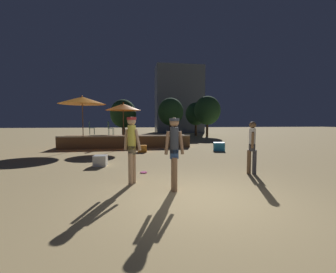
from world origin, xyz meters
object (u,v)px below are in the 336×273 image
(cube_seat_0, at_px, (219,147))
(person_2, at_px, (174,149))
(patio_umbrella_1, at_px, (82,100))
(background_tree_2, at_px, (123,114))
(patio_umbrella_0, at_px, (123,107))
(bistro_chair_1, at_px, (110,127))
(background_tree_3, at_px, (207,111))
(background_tree_1, at_px, (171,112))
(person_1, at_px, (132,145))
(person_0, at_px, (252,146))
(background_tree_0, at_px, (196,114))
(bistro_chair_0, at_px, (91,127))
(frisbee_disc, at_px, (144,172))
(cube_seat_1, at_px, (143,149))
(cube_seat_2, at_px, (100,161))

(cube_seat_0, xyz_separation_m, person_2, (-4.04, -7.17, 0.80))
(patio_umbrella_1, distance_m, background_tree_2, 6.63)
(patio_umbrella_0, height_order, bistro_chair_1, patio_umbrella_0)
(cube_seat_0, distance_m, background_tree_3, 12.57)
(bistro_chair_1, bearing_deg, patio_umbrella_0, -144.15)
(bistro_chair_1, relative_size, background_tree_1, 0.22)
(patio_umbrella_0, xyz_separation_m, patio_umbrella_1, (-2.47, -0.04, 0.38))
(background_tree_1, bearing_deg, person_1, -103.51)
(person_0, height_order, bistro_chair_1, person_0)
(patio_umbrella_0, height_order, background_tree_0, background_tree_0)
(patio_umbrella_0, distance_m, background_tree_3, 13.25)
(background_tree_3, bearing_deg, background_tree_1, -149.59)
(bistro_chair_0, bearing_deg, background_tree_0, -59.73)
(background_tree_1, bearing_deg, background_tree_2, -169.02)
(frisbee_disc, xyz_separation_m, background_tree_3, (7.99, 16.95, 2.94))
(cube_seat_1, xyz_separation_m, background_tree_2, (-1.37, 8.13, 2.23))
(person_0, xyz_separation_m, person_1, (-3.88, -0.55, 0.14))
(cube_seat_1, bearing_deg, background_tree_1, 70.75)
(person_1, height_order, background_tree_2, background_tree_2)
(cube_seat_2, xyz_separation_m, bistro_chair_0, (-1.62, 7.19, 1.16))
(cube_seat_1, xyz_separation_m, background_tree_3, (7.80, 11.74, 2.76))
(person_0, relative_size, background_tree_2, 0.46)
(patio_umbrella_0, xyz_separation_m, background_tree_0, (8.11, 11.55, -0.01))
(cube_seat_2, height_order, background_tree_0, background_tree_0)
(frisbee_disc, distance_m, background_tree_2, 13.61)
(cube_seat_0, relative_size, cube_seat_1, 1.52)
(patio_umbrella_1, relative_size, cube_seat_0, 4.34)
(cube_seat_2, bearing_deg, bistro_chair_1, 92.34)
(cube_seat_0, bearing_deg, person_2, -119.39)
(patio_umbrella_1, distance_m, background_tree_1, 9.79)
(patio_umbrella_0, height_order, frisbee_disc, patio_umbrella_0)
(cube_seat_0, distance_m, background_tree_0, 14.02)
(patio_umbrella_0, relative_size, bistro_chair_0, 3.26)
(cube_seat_1, height_order, background_tree_0, background_tree_0)
(cube_seat_1, distance_m, bistro_chair_0, 5.00)
(background_tree_0, distance_m, background_tree_2, 9.94)
(bistro_chair_1, distance_m, background_tree_0, 14.17)
(cube_seat_1, relative_size, bistro_chair_1, 0.56)
(frisbee_disc, distance_m, background_tree_1, 14.84)
(person_0, relative_size, background_tree_1, 0.43)
(cube_seat_2, distance_m, bistro_chair_1, 6.51)
(cube_seat_1, xyz_separation_m, background_tree_1, (3.15, 9.01, 2.46))
(patio_umbrella_1, bearing_deg, background_tree_0, 47.60)
(patio_umbrella_0, height_order, background_tree_3, background_tree_3)
(cube_seat_0, relative_size, person_2, 0.42)
(background_tree_0, height_order, background_tree_2, background_tree_0)
(person_2, distance_m, background_tree_2, 15.56)
(cube_seat_1, bearing_deg, bistro_chair_0, 134.66)
(person_2, height_order, frisbee_disc, person_2)
(background_tree_2, bearing_deg, background_tree_0, 32.74)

